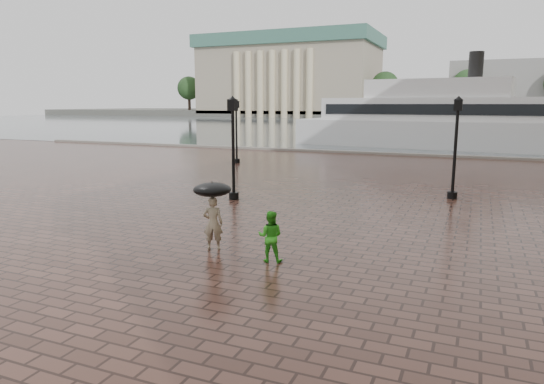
{
  "coord_description": "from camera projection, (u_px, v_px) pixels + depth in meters",
  "views": [
    {
      "loc": [
        3.92,
        -8.94,
        4.21
      ],
      "look_at": [
        -2.11,
        5.22,
        1.4
      ],
      "focal_mm": 32.0,
      "sensor_mm": 36.0,
      "label": 1
    }
  ],
  "objects": [
    {
      "name": "ground",
      "position": [
        267.0,
        304.0,
        10.36
      ],
      "size": [
        300.0,
        300.0,
        0.0
      ],
      "primitive_type": "plane",
      "color": "#382019",
      "rests_on": "ground"
    },
    {
      "name": "harbour_water",
      "position": [
        457.0,
        126.0,
        93.63
      ],
      "size": [
        240.0,
        240.0,
        0.0
      ],
      "primitive_type": "plane",
      "color": "#41494F",
      "rests_on": "ground"
    },
    {
      "name": "quay_edge",
      "position": [
        425.0,
        156.0,
        39.32
      ],
      "size": [
        80.0,
        0.6,
        0.3
      ],
      "primitive_type": "cube",
      "color": "slate",
      "rests_on": "ground"
    },
    {
      "name": "far_shore",
      "position": [
        467.0,
        114.0,
        155.0
      ],
      "size": [
        300.0,
        60.0,
        2.0
      ],
      "primitive_type": "cube",
      "color": "#4C4C47",
      "rests_on": "ground"
    },
    {
      "name": "museum",
      "position": [
        290.0,
        74.0,
        159.93
      ],
      "size": [
        57.0,
        32.5,
        26.0
      ],
      "color": "gray",
      "rests_on": "ground"
    },
    {
      "name": "far_trees",
      "position": [
        467.0,
        84.0,
        133.57
      ],
      "size": [
        188.0,
        8.0,
        13.5
      ],
      "color": "#2D2119",
      "rests_on": "ground"
    },
    {
      "name": "street_lamps",
      "position": [
        370.0,
        139.0,
        26.35
      ],
      "size": [
        21.44,
        14.44,
        4.4
      ],
      "color": "black",
      "rests_on": "ground"
    },
    {
      "name": "adult_pedestrian",
      "position": [
        213.0,
        223.0,
        14.06
      ],
      "size": [
        0.67,
        0.56,
        1.58
      ],
      "primitive_type": "imported",
      "rotation": [
        0.0,
        0.0,
        3.51
      ],
      "color": "gray",
      "rests_on": "ground"
    },
    {
      "name": "child_pedestrian",
      "position": [
        270.0,
        236.0,
        13.02
      ],
      "size": [
        0.77,
        0.66,
        1.4
      ],
      "primitive_type": "imported",
      "rotation": [
        0.0,
        0.0,
        3.35
      ],
      "color": "green",
      "rests_on": "ground"
    },
    {
      "name": "ferry_near",
      "position": [
        436.0,
        120.0,
        46.8
      ],
      "size": [
        27.67,
        9.56,
        8.89
      ],
      "rotation": [
        0.0,
        0.0,
        -0.11
      ],
      "color": "silver",
      "rests_on": "ground"
    },
    {
      "name": "umbrella",
      "position": [
        212.0,
        190.0,
        13.88
      ],
      "size": [
        1.1,
        1.1,
        1.11
      ],
      "color": "black",
      "rests_on": "ground"
    }
  ]
}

